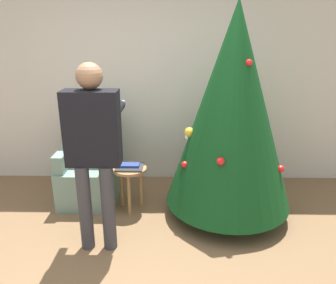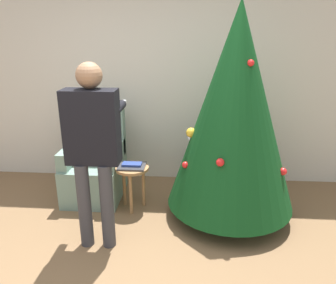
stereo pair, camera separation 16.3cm
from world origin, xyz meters
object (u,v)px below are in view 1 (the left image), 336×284
person_standing (93,142)px  christmas_tree (232,108)px  side_stool (130,176)px  armchair (91,169)px

person_standing → christmas_tree: bearing=24.0°
christmas_tree → side_stool: christmas_tree is taller
christmas_tree → armchair: christmas_tree is taller
person_standing → side_stool: (0.21, 0.63, -0.60)m
person_standing → side_stool: bearing=71.7°
christmas_tree → side_stool: 1.30m
armchair → person_standing: size_ratio=0.64×
person_standing → side_stool: person_standing is taller
armchair → side_stool: armchair is taller
armchair → person_standing: person_standing is taller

